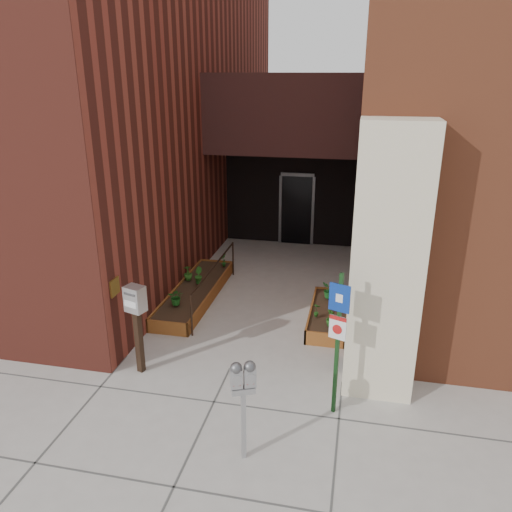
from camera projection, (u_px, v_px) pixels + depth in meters
The scene contains 15 objects.
ground at pixel (230, 368), 8.96m from camera, with size 80.00×80.00×0.00m, color #9E9991.
architecture at pixel (285, 73), 13.60m from camera, with size 20.00×14.60×10.00m.
planter_left at pixel (195, 293), 11.70m from camera, with size 0.90×3.60×0.30m.
planter_right at pixel (329, 316), 10.62m from camera, with size 0.80×2.20×0.30m.
handrail at pixel (215, 271), 11.34m from camera, with size 0.04×3.34×0.90m.
parking_meter at pixel (243, 385), 6.50m from camera, with size 0.35×0.24×1.52m.
sign_post at pixel (338, 330), 7.32m from camera, with size 0.31×0.13×2.34m.
payment_dropbox at pixel (136, 311), 8.49m from camera, with size 0.38×0.33×1.64m.
shrub_left_a at pixel (176, 297), 10.68m from camera, with size 0.33×0.33×0.37m, color #1A5919.
shrub_left_b at pixel (198, 275), 11.77m from camera, with size 0.22×0.22×0.40m, color #24631C.
shrub_left_c at pixel (188, 273), 11.97m from camera, with size 0.21×0.21×0.37m, color #295F1B.
shrub_left_d at pixel (224, 260), 12.81m from camera, with size 0.18×0.18×0.34m, color #195A1A.
shrub_right_a at pixel (331, 318), 9.78m from camera, with size 0.19×0.19×0.34m, color #1D5016.
shrub_right_b at pixel (317, 310), 10.16m from camera, with size 0.16×0.16×0.30m, color #1F5317.
shrub_right_c at pixel (329, 290), 11.00m from camera, with size 0.32×0.32×0.36m, color #195A1E.
Camera 1 is at (2.08, -7.44, 5.00)m, focal length 35.00 mm.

